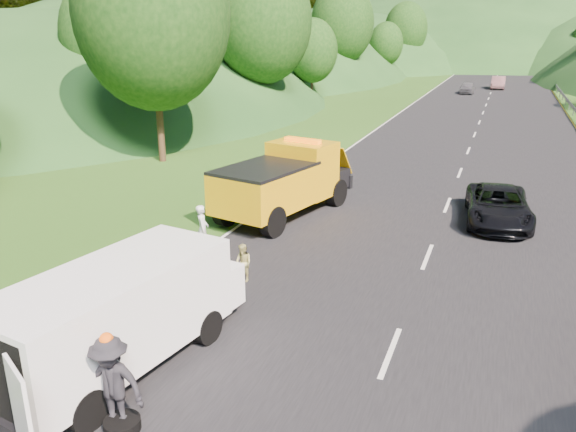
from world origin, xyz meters
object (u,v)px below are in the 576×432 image
at_px(white_van, 120,312).
at_px(child, 244,281).
at_px(woman, 204,253).
at_px(passing_suv, 496,223).
at_px(worker, 117,430).
at_px(tow_truck, 285,180).
at_px(spare_tire, 123,430).
at_px(suitcase, 147,254).

height_order(white_van, child, white_van).
xyz_separation_m(woman, passing_suv, (8.78, 6.55, 0.00)).
distance_m(woman, worker, 8.53).
bearing_deg(passing_suv, white_van, -124.24).
relative_size(tow_truck, white_van, 1.02).
distance_m(child, worker, 6.57).
relative_size(tow_truck, child, 6.32).
bearing_deg(woman, spare_tire, 171.58).
bearing_deg(tow_truck, child, -66.45).
height_order(child, spare_tire, child).
height_order(woman, suitcase, woman).
bearing_deg(child, woman, 170.79).
xyz_separation_m(tow_truck, child, (1.13, -6.20, -1.38)).
distance_m(tow_truck, woman, 4.97).
height_order(white_van, woman, white_van).
distance_m(woman, child, 2.65).
relative_size(suitcase, spare_tire, 0.94).
height_order(woman, passing_suv, woman).
height_order(worker, suitcase, worker).
xyz_separation_m(suitcase, passing_suv, (9.95, 7.96, -0.31)).
relative_size(child, suitcase, 1.77).
bearing_deg(passing_suv, worker, -117.74).
distance_m(white_van, woman, 6.68).
relative_size(tow_truck, woman, 4.39).
distance_m(suitcase, passing_suv, 12.75).
bearing_deg(spare_tire, passing_suv, 67.89).
xyz_separation_m(child, passing_suv, (6.62, 8.08, 0.00)).
bearing_deg(white_van, passing_suv, 70.32).
relative_size(woman, spare_tire, 2.40).
xyz_separation_m(tow_truck, spare_tire, (1.82, -12.72, -1.38)).
height_order(white_van, worker, white_van).
bearing_deg(spare_tire, worker, -166.15).
relative_size(white_van, passing_suv, 1.42).
distance_m(child, suitcase, 3.35).
bearing_deg(worker, woman, 100.42).
bearing_deg(white_van, spare_tire, -45.81).
bearing_deg(woman, child, -153.28).
height_order(woman, child, woman).
relative_size(tow_truck, worker, 3.76).
height_order(suitcase, spare_tire, suitcase).
bearing_deg(tow_truck, worker, -69.18).
distance_m(tow_truck, worker, 12.94).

